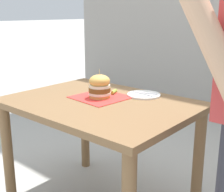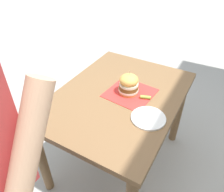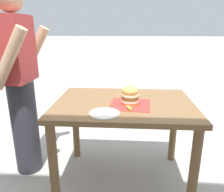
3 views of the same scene
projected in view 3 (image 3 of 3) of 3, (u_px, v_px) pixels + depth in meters
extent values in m
plane|color=#ADAAA3|center=(123.00, 179.00, 2.05)|extent=(80.00, 80.00, 0.00)
cube|color=brown|center=(124.00, 104.00, 1.83)|extent=(0.85, 1.15, 0.04)
cylinder|color=brown|center=(194.00, 173.00, 1.56)|extent=(0.07, 0.07, 0.72)
cylinder|color=brown|center=(174.00, 128.00, 2.25)|extent=(0.07, 0.07, 0.72)
cylinder|color=brown|center=(54.00, 167.00, 1.63)|extent=(0.07, 0.07, 0.72)
cylinder|color=brown|center=(76.00, 126.00, 2.32)|extent=(0.07, 0.07, 0.72)
cube|color=red|center=(130.00, 104.00, 1.76)|extent=(0.34, 0.34, 0.00)
cylinder|color=gold|center=(130.00, 103.00, 1.76)|extent=(0.13, 0.13, 0.02)
cylinder|color=silver|center=(130.00, 100.00, 1.76)|extent=(0.14, 0.14, 0.02)
cylinder|color=brown|center=(130.00, 98.00, 1.75)|extent=(0.14, 0.14, 0.03)
cylinder|color=silver|center=(130.00, 95.00, 1.75)|extent=(0.14, 0.14, 0.02)
ellipsoid|color=gold|center=(130.00, 91.00, 1.74)|extent=(0.13, 0.13, 0.08)
cylinder|color=#D1B77F|center=(130.00, 85.00, 1.72)|extent=(0.00, 0.00, 0.05)
cylinder|color=#8EA83D|center=(129.00, 108.00, 1.64)|extent=(0.08, 0.05, 0.02)
cylinder|color=white|center=(104.00, 113.00, 1.56)|extent=(0.22, 0.22, 0.01)
cylinder|color=silver|center=(104.00, 113.00, 1.54)|extent=(0.04, 0.17, 0.01)
cylinder|color=silver|center=(105.00, 111.00, 1.57)|extent=(0.03, 0.17, 0.01)
cylinder|color=#33333D|center=(25.00, 127.00, 2.08)|extent=(0.24, 0.24, 0.90)
cube|color=#B73838|center=(15.00, 49.00, 1.86)|extent=(0.36, 0.22, 0.56)
cylinder|color=tan|center=(9.00, 59.00, 1.65)|extent=(0.09, 0.34, 0.50)
cylinder|color=tan|center=(34.00, 52.00, 2.09)|extent=(0.09, 0.34, 0.50)
cylinder|color=black|center=(1.00, 53.00, 9.50)|extent=(0.65, 0.26, 0.64)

